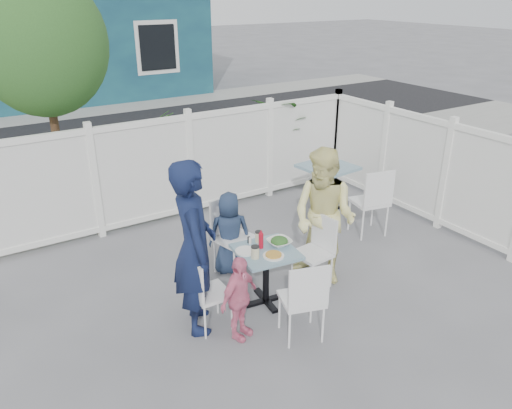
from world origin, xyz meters
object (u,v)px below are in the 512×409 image
chair_right (317,246)px  woman (324,217)px  toddler (239,298)px  chair_back (230,230)px  chair_near (305,296)px  spare_table (327,177)px  main_table (266,262)px  man (194,247)px  chair_left (204,289)px  boy (230,233)px

chair_right → woman: size_ratio=0.53×
chair_right → toddler: 1.35m
chair_back → chair_near: size_ratio=1.07×
spare_table → toddler: bearing=-144.7°
main_table → man: size_ratio=0.38×
chair_left → chair_right: 1.53m
chair_left → chair_back: chair_back is taller
man → toddler: size_ratio=2.01×
spare_table → chair_back: chair_back is taller
main_table → chair_back: size_ratio=0.73×
woman → chair_back: bearing=-154.3°
chair_back → toddler: 1.34m
chair_left → chair_right: chair_right is taller
main_table → spare_table: bearing=35.8°
chair_right → toddler: toddler is taller
chair_back → woman: 1.17m
chair_near → chair_right: bearing=62.1°
main_table → chair_left: 0.80m
spare_table → boy: 2.30m
chair_back → woman: bearing=124.1°
man → toddler: bearing=-129.0°
main_table → chair_left: size_ratio=0.84×
chair_back → woman: woman is taller
chair_left → chair_near: size_ratio=0.92×
chair_near → main_table: bearing=103.7°
chair_left → boy: boy is taller
chair_left → chair_back: size_ratio=0.86×
spare_table → chair_back: (-2.14, -0.73, -0.05)m
spare_table → chair_back: bearing=-161.2°
spare_table → main_table: bearing=-144.2°
boy → chair_right: bearing=156.0°
chair_left → chair_right: (1.53, 0.07, 0.02)m
main_table → man: 0.93m
boy → toddler: (-0.56, -1.18, -0.07)m
chair_near → woman: size_ratio=0.54×
chair_right → boy: size_ratio=0.82×
spare_table → chair_left: (-2.96, -1.62, -0.12)m
spare_table → man: (-3.00, -1.52, 0.31)m
chair_right → man: man is taller
chair_left → chair_near: 1.03m
chair_left → chair_near: bearing=47.9°
main_table → toddler: size_ratio=0.76×
main_table → toddler: toddler is taller
main_table → chair_near: 0.76m
chair_left → woman: (1.65, 0.13, 0.34)m
woman → chair_near: bearing=-69.3°
man → woman: man is taller
spare_table → chair_right: (-1.43, -1.55, -0.10)m
chair_right → chair_near: 1.10m
chair_right → boy: (-0.74, 0.80, 0.02)m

